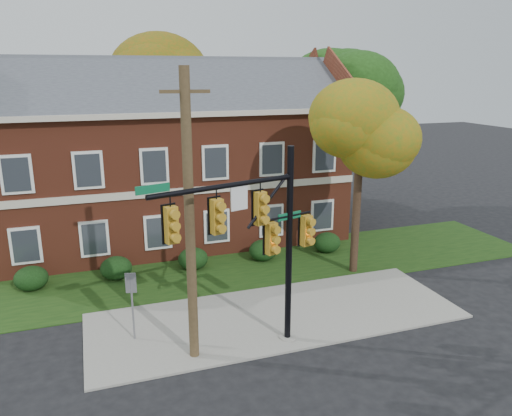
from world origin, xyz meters
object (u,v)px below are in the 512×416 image
object	(u,v)px
tree_near_right	(367,128)
utility_pole	(190,221)
hedge_far_left	(31,278)
tree_right_rear	(349,86)
hedge_far_right	(327,243)
hedge_right	(263,250)
apartment_building	(170,148)
traffic_signal	(259,231)
hedge_left	(116,268)
sign_post	(132,295)
hedge_center	(193,259)
tree_far_rear	(167,74)

from	to	relation	value
tree_near_right	utility_pole	bearing A→B (deg)	-152.57
hedge_far_left	tree_right_rear	bearing A→B (deg)	18.45
hedge_far_right	tree_right_rear	world-z (taller)	tree_right_rear
hedge_right	tree_near_right	distance (m)	7.72
apartment_building	hedge_right	xyz separation A→B (m)	(3.50, -5.25, -4.46)
hedge_right	tree_right_rear	xyz separation A→B (m)	(7.81, 6.11, 7.60)
traffic_signal	hedge_left	bearing A→B (deg)	101.78
hedge_far_left	apartment_building	bearing A→B (deg)	36.89
hedge_right	sign_post	size ratio (longest dim) A/B	0.56
apartment_building	hedge_center	world-z (taller)	apartment_building
hedge_far_right	traffic_signal	bearing A→B (deg)	-129.83
apartment_building	tree_near_right	xyz separation A→B (m)	(7.22, -8.09, 1.68)
hedge_left	sign_post	size ratio (longest dim) A/B	0.56
hedge_far_left	sign_post	bearing A→B (deg)	-57.01
hedge_left	tree_near_right	size ratio (longest dim) A/B	0.16
apartment_building	hedge_center	bearing A→B (deg)	-90.00
hedge_center	tree_near_right	xyz separation A→B (m)	(7.22, -2.83, 6.14)
hedge_far_right	tree_far_rear	world-z (taller)	tree_far_rear
hedge_far_left	traffic_signal	bearing A→B (deg)	-45.80
hedge_left	utility_pole	size ratio (longest dim) A/B	0.15
tree_near_right	utility_pole	world-z (taller)	utility_pole
hedge_far_right	utility_pole	size ratio (longest dim) A/B	0.15
hedge_right	hedge_far_right	world-z (taller)	same
sign_post	tree_near_right	bearing A→B (deg)	29.06
hedge_far_left	traffic_signal	xyz separation A→B (m)	(7.54, -7.75, 3.69)
tree_right_rear	utility_pole	distance (m)	18.98
hedge_far_right	tree_far_rear	distance (m)	16.51
hedge_far_right	tree_right_rear	bearing A→B (deg)	54.77
hedge_far_left	sign_post	size ratio (longest dim) A/B	0.56
hedge_center	tree_near_right	distance (m)	9.90
apartment_building	hedge_far_left	world-z (taller)	apartment_building
tree_near_right	tree_far_rear	world-z (taller)	tree_far_rear
apartment_building	tree_far_rear	xyz separation A→B (m)	(1.34, 7.84, 3.86)
hedge_right	tree_right_rear	size ratio (longest dim) A/B	0.13
hedge_far_left	tree_right_rear	distance (m)	20.75
apartment_building	hedge_far_right	bearing A→B (deg)	-36.89
hedge_left	tree_far_rear	distance (m)	16.25
utility_pole	sign_post	bearing A→B (deg)	143.03
hedge_left	traffic_signal	bearing A→B (deg)	-62.49
apartment_building	tree_right_rear	xyz separation A→B (m)	(11.31, 0.86, 3.13)
hedge_left	sign_post	xyz separation A→B (m)	(0.20, -5.70, 1.19)
apartment_building	tree_far_rear	size ratio (longest dim) A/B	1.63
hedge_far_right	sign_post	world-z (taller)	sign_post
tree_right_rear	tree_far_rear	xyz separation A→B (m)	(-9.97, 6.98, 0.72)
tree_right_rear	traffic_signal	xyz separation A→B (m)	(-10.78, -13.86, -3.91)
tree_near_right	utility_pole	size ratio (longest dim) A/B	0.93
hedge_left	hedge_right	bearing A→B (deg)	0.00
tree_far_rear	tree_right_rear	bearing A→B (deg)	-35.00
utility_pole	sign_post	xyz separation A→B (m)	(-1.74, 1.69, -2.95)
tree_near_right	tree_far_rear	bearing A→B (deg)	110.27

